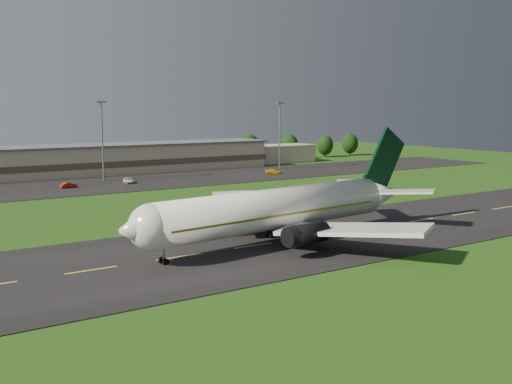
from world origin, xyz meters
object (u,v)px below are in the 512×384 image
airliner (280,209)px  service_vehicle_c (128,180)px  terminal (90,160)px  light_mast_east (280,127)px  light_mast_centre (102,131)px  service_vehicle_d (273,172)px  service_vehicle_b (69,185)px

airliner → service_vehicle_c: 72.06m
terminal → light_mast_east: light_mast_east is taller
airliner → service_vehicle_c: (4.22, 71.83, -3.91)m
airliner → light_mast_centre: bearing=83.1°
service_vehicle_d → service_vehicle_b: bearing=123.6°
terminal → service_vehicle_b: size_ratio=38.03×
light_mast_east → service_vehicle_d: (-9.84, -11.11, -11.97)m
airliner → service_vehicle_b: size_ratio=13.43×
terminal → light_mast_centre: 18.45m
service_vehicle_c → service_vehicle_b: bearing=-162.0°
service_vehicle_b → service_vehicle_d: 56.44m
airliner → service_vehicle_d: (45.81, 68.80, -3.90)m
terminal → airliner: bearing=-91.2°
airliner → service_vehicle_d: airliner is taller
service_vehicle_d → terminal: bearing=93.7°
light_mast_centre → service_vehicle_c: 14.89m
airliner → light_mast_centre: (0.65, 79.90, 8.08)m
airliner → service_vehicle_d: size_ratio=11.16×
light_mast_centre → service_vehicle_b: 18.76m
service_vehicle_b → service_vehicle_c: bearing=-97.6°
service_vehicle_c → airliner: bearing=-79.0°
terminal → service_vehicle_c: terminal is taller
light_mast_centre → service_vehicle_c: (3.57, -8.08, -11.98)m
service_vehicle_b → light_mast_east: bearing=-93.4°
service_vehicle_c → light_mast_east: bearing=23.3°
light_mast_east → service_vehicle_b: light_mast_east is taller
terminal → light_mast_centre: light_mast_centre is taller
terminal → service_vehicle_d: 51.67m
airliner → terminal: size_ratio=0.35×
service_vehicle_b → service_vehicle_c: (14.81, 0.93, 0.03)m
service_vehicle_c → service_vehicle_d: bearing=10.2°
airliner → service_vehicle_b: airliner is taller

